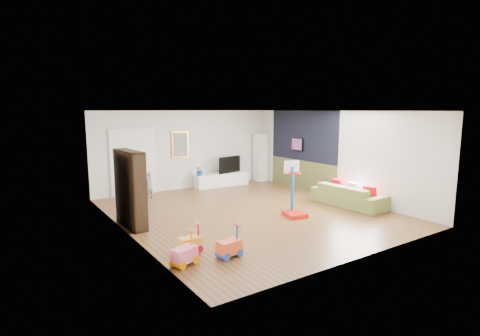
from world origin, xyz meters
TOP-DOWN VIEW (x-y plane):
  - floor at (0.00, 0.00)m, footprint 6.50×7.50m
  - ceiling at (0.00, 0.00)m, footprint 6.50×7.50m
  - wall_back at (0.00, 3.75)m, footprint 6.50×0.00m
  - wall_front at (0.00, -3.75)m, footprint 6.50×0.00m
  - wall_left at (-3.25, 0.00)m, footprint 0.00×7.50m
  - wall_right at (3.25, 0.00)m, footprint 0.00×7.50m
  - navy_accent at (3.23, 1.40)m, footprint 0.01×3.20m
  - olive_wainscot at (3.23, 1.40)m, footprint 0.01×3.20m
  - doorway at (-1.90, 3.71)m, footprint 1.45×0.06m
  - painting_back at (-0.25, 3.71)m, footprint 0.62×0.06m
  - artwork_right at (3.17, 1.60)m, footprint 0.04×0.56m
  - media_console at (1.19, 3.39)m, footprint 2.02×0.61m
  - tall_cabinet at (2.98, 3.45)m, footprint 0.44×0.44m
  - bookshelf at (-3.01, 0.50)m, footprint 0.39×1.25m
  - sofa at (2.73, -1.08)m, footprint 0.94×2.17m
  - basketball_hoop at (0.76, -1.01)m, footprint 0.62×0.70m
  - ride_on_yellow at (-2.58, -1.73)m, footprint 0.42×0.26m
  - ride_on_orange at (-2.08, -2.36)m, footprint 0.48×0.34m
  - ride_on_pink at (-2.94, -2.23)m, footprint 0.52×0.42m
  - child at (-1.66, 3.00)m, footprint 0.36×0.32m
  - tv at (1.48, 3.43)m, footprint 1.04×0.36m
  - vase_plant at (0.33, 3.41)m, footprint 0.34×0.30m
  - pillow_left at (2.90, -1.66)m, footprint 0.18×0.36m
  - pillow_center at (2.93, -1.07)m, footprint 0.12×0.37m
  - pillow_right at (2.95, -0.48)m, footprint 0.11×0.36m

SIDE VIEW (x-z plane):
  - floor at x=0.00m, z-range 0.00..0.00m
  - media_console at x=1.19m, z-range 0.00..0.47m
  - ride_on_yellow at x=-2.58m, z-range 0.00..0.56m
  - ride_on_orange at x=-2.08m, z-range 0.00..0.60m
  - ride_on_pink at x=-2.94m, z-range 0.00..0.61m
  - sofa at x=2.73m, z-range 0.00..0.62m
  - child at x=-1.66m, z-range 0.00..0.83m
  - pillow_left at x=2.90m, z-range 0.32..0.66m
  - pillow_center at x=2.93m, z-range 0.31..0.68m
  - pillow_right at x=2.95m, z-range 0.31..0.67m
  - olive_wainscot at x=3.23m, z-range 0.00..1.00m
  - vase_plant at x=0.33m, z-range 0.47..0.84m
  - basketball_hoop at x=0.76m, z-range 0.00..1.44m
  - tv at x=1.48m, z-range 0.47..1.06m
  - bookshelf at x=-3.01m, z-range 0.00..1.81m
  - tall_cabinet at x=2.98m, z-range 0.00..1.82m
  - doorway at x=-1.90m, z-range 0.00..2.10m
  - wall_back at x=0.00m, z-range 0.00..2.70m
  - wall_front at x=0.00m, z-range 0.00..2.70m
  - wall_left at x=-3.25m, z-range 0.00..2.70m
  - wall_right at x=3.25m, z-range 0.00..2.70m
  - artwork_right at x=3.17m, z-range 1.32..1.78m
  - painting_back at x=-0.25m, z-range 1.09..2.01m
  - navy_accent at x=3.23m, z-range 1.00..2.70m
  - ceiling at x=0.00m, z-range 2.70..2.70m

